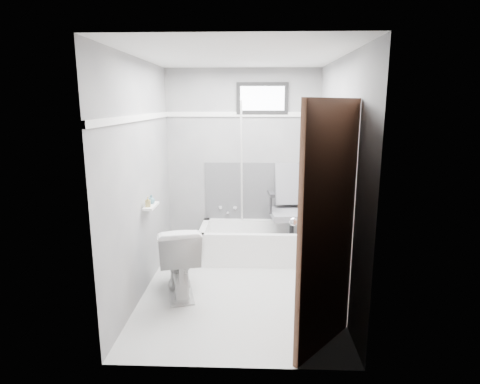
{
  "coord_description": "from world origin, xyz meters",
  "views": [
    {
      "loc": [
        0.16,
        -3.97,
        1.96
      ],
      "look_at": [
        0.0,
        0.35,
        1.0
      ],
      "focal_mm": 30.0,
      "sensor_mm": 36.0,
      "label": 1
    }
  ],
  "objects_px": {
    "soap_bottle_b": "(151,199)",
    "soap_bottle_a": "(148,202)",
    "toilet": "(179,259)",
    "office_chair": "(292,208)",
    "bathtub": "(259,242)",
    "door": "(371,244)"
  },
  "relations": [
    {
      "from": "bathtub",
      "to": "soap_bottle_a",
      "type": "bearing_deg",
      "value": -141.49
    },
    {
      "from": "soap_bottle_a",
      "to": "soap_bottle_b",
      "type": "distance_m",
      "value": 0.14
    },
    {
      "from": "toilet",
      "to": "soap_bottle_b",
      "type": "bearing_deg",
      "value": -50.48
    },
    {
      "from": "toilet",
      "to": "door",
      "type": "relative_size",
      "value": 0.38
    },
    {
      "from": "soap_bottle_b",
      "to": "soap_bottle_a",
      "type": "bearing_deg",
      "value": -90.0
    },
    {
      "from": "toilet",
      "to": "door",
      "type": "bearing_deg",
      "value": 129.12
    },
    {
      "from": "office_chair",
      "to": "toilet",
      "type": "relative_size",
      "value": 1.42
    },
    {
      "from": "toilet",
      "to": "soap_bottle_b",
      "type": "relative_size",
      "value": 7.75
    },
    {
      "from": "toilet",
      "to": "soap_bottle_a",
      "type": "relative_size",
      "value": 6.84
    },
    {
      "from": "bathtub",
      "to": "soap_bottle_b",
      "type": "height_order",
      "value": "soap_bottle_b"
    },
    {
      "from": "soap_bottle_b",
      "to": "toilet",
      "type": "bearing_deg",
      "value": -36.21
    },
    {
      "from": "toilet",
      "to": "soap_bottle_a",
      "type": "bearing_deg",
      "value": -30.69
    },
    {
      "from": "door",
      "to": "soap_bottle_b",
      "type": "relative_size",
      "value": 20.3
    },
    {
      "from": "soap_bottle_b",
      "to": "door",
      "type": "bearing_deg",
      "value": -36.54
    },
    {
      "from": "office_chair",
      "to": "toilet",
      "type": "xyz_separation_m",
      "value": [
        -1.26,
        -1.06,
        -0.29
      ]
    },
    {
      "from": "bathtub",
      "to": "soap_bottle_b",
      "type": "bearing_deg",
      "value": -145.96
    },
    {
      "from": "soap_bottle_b",
      "to": "office_chair",
      "type": "bearing_deg",
      "value": 27.57
    },
    {
      "from": "office_chair",
      "to": "soap_bottle_b",
      "type": "xyz_separation_m",
      "value": [
        -1.58,
        -0.83,
        0.3
      ]
    },
    {
      "from": "office_chair",
      "to": "soap_bottle_b",
      "type": "relative_size",
      "value": 10.97
    },
    {
      "from": "door",
      "to": "soap_bottle_a",
      "type": "bearing_deg",
      "value": 146.25
    },
    {
      "from": "soap_bottle_b",
      "to": "bathtub",
      "type": "bearing_deg",
      "value": 34.04
    },
    {
      "from": "soap_bottle_a",
      "to": "bathtub",
      "type": "bearing_deg",
      "value": 38.51
    }
  ]
}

